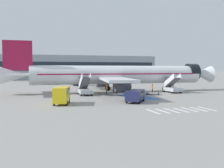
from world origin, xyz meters
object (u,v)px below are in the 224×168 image
at_px(ground_crew_1, 152,88).
at_px(fuel_tanker, 77,79).
at_px(boarding_stairs_aft, 85,90).
at_px(service_van_0, 135,95).
at_px(baggage_cart, 153,93).
at_px(terminal_building, 78,68).
at_px(service_van_1, 62,94).
at_px(ground_crew_0, 107,89).
at_px(airliner, 116,75).
at_px(boarding_stairs_forward, 172,88).

bearing_deg(ground_crew_1, fuel_tanker, -125.12).
distance_m(boarding_stairs_aft, fuel_tanker, 29.27).
bearing_deg(service_van_0, baggage_cart, -93.85).
distance_m(ground_crew_1, terminal_building, 71.95).
distance_m(service_van_1, terminal_building, 86.20).
bearing_deg(service_van_0, terminal_building, -59.62).
bearing_deg(service_van_0, ground_crew_1, -89.75).
bearing_deg(terminal_building, ground_crew_0, -95.05).
xyz_separation_m(ground_crew_0, terminal_building, (6.44, 72.95, 4.32)).
bearing_deg(service_van_1, baggage_cart, -140.73).
bearing_deg(airliner, boarding_stairs_aft, -59.25).
height_order(boarding_stairs_forward, fuel_tanker, boarding_stairs_forward).
relative_size(boarding_stairs_aft, service_van_0, 1.03).
height_order(airliner, baggage_cart, airliner).
xyz_separation_m(boarding_stairs_aft, baggage_cart, (12.35, -3.20, -0.75)).
xyz_separation_m(boarding_stairs_aft, ground_crew_0, (4.24, 0.03, 0.07)).
bearing_deg(ground_crew_1, service_van_1, -23.74).
distance_m(baggage_cart, ground_crew_1, 4.94).
bearing_deg(boarding_stairs_forward, service_van_0, -135.79).
relative_size(fuel_tanker, terminal_building, 0.12).
bearing_deg(boarding_stairs_forward, terminal_building, 96.45).
xyz_separation_m(boarding_stairs_aft, service_van_0, (5.11, -12.48, 0.07)).
xyz_separation_m(service_van_0, service_van_1, (-10.49, 0.87, 0.32)).
bearing_deg(terminal_building, service_van_0, -93.73).
xyz_separation_m(boarding_stairs_forward, service_van_1, (-23.41, -11.39, 0.41)).
xyz_separation_m(service_van_1, baggage_cart, (17.72, 8.41, -1.14)).
xyz_separation_m(baggage_cart, terminal_building, (-1.67, 76.18, 5.15)).
bearing_deg(boarding_stairs_aft, baggage_cart, -13.82).
xyz_separation_m(airliner, baggage_cart, (4.82, -7.56, -3.31)).
relative_size(airliner, fuel_tanker, 5.17).
xyz_separation_m(boarding_stairs_forward, ground_crew_1, (-3.70, 1.48, 0.02)).
height_order(service_van_0, ground_crew_0, ground_crew_0).
bearing_deg(ground_crew_1, baggage_cart, 9.17).
bearing_deg(terminal_building, service_van_1, -100.74).
xyz_separation_m(boarding_stairs_forward, boarding_stairs_aft, (-18.04, 0.23, 0.03)).
bearing_deg(ground_crew_1, boarding_stairs_aft, -51.88).
height_order(boarding_stairs_forward, ground_crew_1, boarding_stairs_forward).
bearing_deg(terminal_building, ground_crew_1, -87.09).
bearing_deg(service_van_1, ground_crew_1, -132.96).
bearing_deg(service_van_0, boarding_stairs_forward, -102.41).
xyz_separation_m(boarding_stairs_forward, service_van_0, (-12.92, -12.26, 0.10)).
xyz_separation_m(airliner, terminal_building, (3.15, 68.63, 1.83)).
distance_m(service_van_0, service_van_1, 10.53).
bearing_deg(baggage_cart, service_van_1, 146.18).
bearing_deg(boarding_stairs_aft, airliner, 30.75).
height_order(service_van_1, baggage_cart, service_van_1).
bearing_deg(ground_crew_1, service_van_0, -0.76).
relative_size(service_van_0, ground_crew_0, 2.75).
xyz_separation_m(fuel_tanker, ground_crew_0, (1.03, -29.06, -0.67)).
distance_m(fuel_tanker, terminal_building, 44.67).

